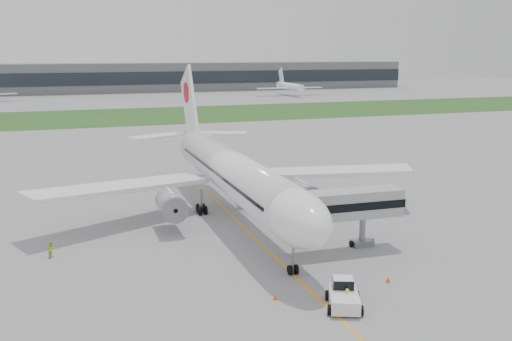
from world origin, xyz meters
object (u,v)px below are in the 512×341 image
object	(u,v)px
pushback_tug	(344,295)
ground_crew_near	(347,298)
jet_bridge	(334,206)
airliner	(231,171)

from	to	relation	value
pushback_tug	ground_crew_near	bearing A→B (deg)	-58.52
pushback_tug	ground_crew_near	distance (m)	0.41
pushback_tug	jet_bridge	distance (m)	13.23
ground_crew_near	pushback_tug	bearing A→B (deg)	-102.07
jet_bridge	ground_crew_near	world-z (taller)	jet_bridge
jet_bridge	pushback_tug	bearing A→B (deg)	-110.73
jet_bridge	ground_crew_near	bearing A→B (deg)	-109.84
ground_crew_near	jet_bridge	bearing A→B (deg)	-133.11
jet_bridge	airliner	bearing A→B (deg)	113.47
airliner	ground_crew_near	xyz separation A→B (m)	(1.38, -27.56, -4.86)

